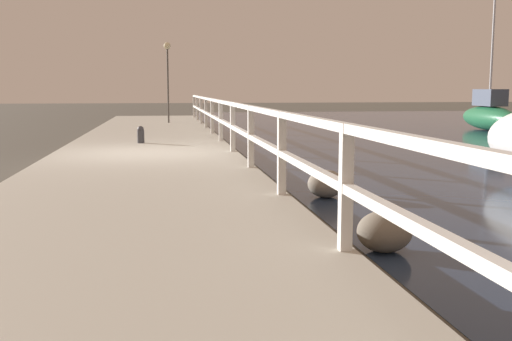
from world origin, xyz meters
TOP-DOWN VIEW (x-y plane):
  - ground_plane at (0.00, 0.00)m, footprint 120.00×120.00m
  - dock_walkway at (0.00, 0.00)m, footprint 3.90×36.00m
  - railing at (1.85, 0.00)m, footprint 0.10×32.50m
  - boulder_upstream at (2.57, -7.13)m, footprint 0.56×0.51m
  - boulder_water_edge at (2.81, -4.05)m, footprint 0.57×0.51m
  - mooring_bollard at (-0.18, 2.34)m, footprint 0.17×0.17m
  - dock_lamp at (0.59, 11.46)m, footprint 0.28×0.28m
  - sailboat_green at (13.32, 9.62)m, footprint 1.40×4.50m

SIDE VIEW (x-z plane):
  - ground_plane at x=0.00m, z-range 0.00..0.00m
  - dock_walkway at x=0.00m, z-range 0.00..0.31m
  - boulder_upstream at x=2.57m, z-range 0.00..0.42m
  - boulder_water_edge at x=2.81m, z-range 0.00..0.42m
  - mooring_bollard at x=-0.18m, z-range 0.31..0.74m
  - sailboat_green at x=13.32m, z-range -2.26..3.54m
  - railing at x=1.85m, z-range 0.50..1.56m
  - dock_lamp at x=0.59m, z-range 1.12..4.28m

